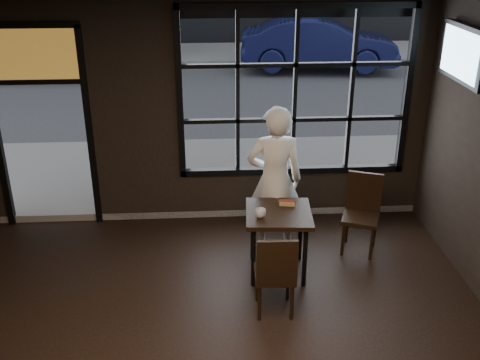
{
  "coord_description": "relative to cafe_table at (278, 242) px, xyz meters",
  "views": [
    {
      "loc": [
        0.04,
        -3.6,
        3.74
      ],
      "look_at": [
        0.4,
        2.2,
        1.15
      ],
      "focal_mm": 42.0,
      "sensor_mm": 36.0,
      "label": 1
    }
  ],
  "objects": [
    {
      "name": "ceiling",
      "position": [
        -0.84,
        -2.06,
        2.81
      ],
      "size": [
        6.0,
        7.0,
        0.02
      ],
      "primitive_type": "cube",
      "color": "black",
      "rests_on": "ground"
    },
    {
      "name": "stained_transom",
      "position": [
        -2.94,
        1.44,
        1.95
      ],
      "size": [
        1.2,
        0.06,
        0.7
      ],
      "primitive_type": "cube",
      "color": "orange",
      "rests_on": "ground"
    },
    {
      "name": "hotdog",
      "position": [
        0.12,
        0.16,
        0.43
      ],
      "size": [
        0.21,
        0.11,
        0.06
      ],
      "primitive_type": null,
      "rotation": [
        0.0,
        0.0,
        -0.16
      ],
      "color": "tan",
      "rests_on": "cafe_table"
    },
    {
      "name": "navy_car",
      "position": [
        2.42,
        10.26,
        0.42
      ],
      "size": [
        4.5,
        1.94,
        1.44
      ],
      "primitive_type": "imported",
      "rotation": [
        0.0,
        0.0,
        1.48
      ],
      "color": "#141643",
      "rests_on": "street_asphalt"
    },
    {
      "name": "street_asphalt",
      "position": [
        -0.84,
        21.94,
        -0.42
      ],
      "size": [
        60.0,
        41.0,
        0.04
      ],
      "primitive_type": "cube",
      "color": "#545456",
      "rests_on": "ground"
    },
    {
      "name": "cup",
      "position": [
        -0.22,
        -0.11,
        0.45
      ],
      "size": [
        0.14,
        0.14,
        0.1
      ],
      "primitive_type": "imported",
      "rotation": [
        0.0,
        0.0,
        0.12
      ],
      "color": "silver",
      "rests_on": "cafe_table"
    },
    {
      "name": "window_frame",
      "position": [
        0.36,
        1.44,
        1.4
      ],
      "size": [
        3.06,
        0.12,
        2.28
      ],
      "primitive_type": "cube",
      "color": "black",
      "rests_on": "ground"
    },
    {
      "name": "maroon_car",
      "position": [
        -4.68,
        10.04,
        0.47
      ],
      "size": [
        4.57,
        1.96,
        1.54
      ],
      "primitive_type": "imported",
      "rotation": [
        0.0,
        0.0,
        1.54
      ],
      "color": "#3F0D1A",
      "rests_on": "street_asphalt"
    },
    {
      "name": "cafe_table",
      "position": [
        0.0,
        0.0,
        0.0
      ],
      "size": [
        0.8,
        0.8,
        0.81
      ],
      "primitive_type": "cube",
      "rotation": [
        0.0,
        0.0,
        -0.07
      ],
      "color": "black",
      "rests_on": "floor"
    },
    {
      "name": "tv",
      "position": [
        2.09,
        0.47,
        2.08
      ],
      "size": [
        0.12,
        1.07,
        0.63
      ],
      "primitive_type": "cube",
      "color": "black",
      "rests_on": "wall_right"
    },
    {
      "name": "chair_window",
      "position": [
        1.09,
        0.42,
        0.1
      ],
      "size": [
        0.56,
        0.56,
        1.0
      ],
      "primitive_type": "cube",
      "rotation": [
        0.0,
        0.0,
        -0.38
      ],
      "color": "black",
      "rests_on": "floor"
    },
    {
      "name": "man",
      "position": [
        0.01,
        0.55,
        0.54
      ],
      "size": [
        0.7,
        0.46,
        1.89
      ],
      "primitive_type": "imported",
      "rotation": [
        0.0,
        0.0,
        3.16
      ],
      "color": "white",
      "rests_on": "floor"
    },
    {
      "name": "chair_near",
      "position": [
        -0.13,
        -0.73,
        0.08
      ],
      "size": [
        0.43,
        0.43,
        0.96
      ],
      "primitive_type": "cube",
      "rotation": [
        0.0,
        0.0,
        3.12
      ],
      "color": "black",
      "rests_on": "floor"
    }
  ]
}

